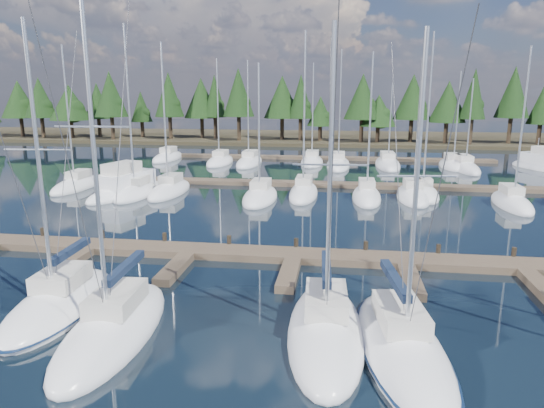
% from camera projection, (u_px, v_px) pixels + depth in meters
% --- Properties ---
extents(ground, '(260.00, 260.00, 0.00)m').
position_uv_depth(ground, '(309.00, 209.00, 38.96)').
color(ground, black).
rests_on(ground, ground).
extents(far_shore, '(220.00, 30.00, 0.60)m').
position_uv_depth(far_shore, '(329.00, 138.00, 96.76)').
color(far_shore, '#312B1B').
rests_on(far_shore, ground).
extents(main_dock, '(44.00, 6.13, 0.90)m').
position_uv_depth(main_dock, '(293.00, 259.00, 26.72)').
color(main_dock, brown).
rests_on(main_dock, ground).
extents(back_docks, '(50.00, 21.80, 0.40)m').
position_uv_depth(back_docks, '(320.00, 169.00, 57.80)').
color(back_docks, brown).
rests_on(back_docks, ground).
extents(front_sailboat_1, '(3.56, 8.24, 12.71)m').
position_uv_depth(front_sailboat_1, '(60.00, 304.00, 20.92)').
color(front_sailboat_1, white).
rests_on(front_sailboat_1, ground).
extents(front_sailboat_2, '(3.37, 8.70, 14.62)m').
position_uv_depth(front_sailboat_2, '(114.00, 328.00, 18.73)').
color(front_sailboat_2, white).
rests_on(front_sailboat_2, ground).
extents(front_sailboat_3, '(3.32, 8.89, 12.26)m').
position_uv_depth(front_sailboat_3, '(326.00, 330.00, 18.61)').
color(front_sailboat_3, white).
rests_on(front_sailboat_3, ground).
extents(front_sailboat_4, '(4.12, 9.61, 11.93)m').
position_uv_depth(front_sailboat_4, '(401.00, 347.00, 17.41)').
color(front_sailboat_4, white).
rests_on(front_sailboat_4, ground).
extents(back_sailboat_rows, '(46.92, 32.91, 15.63)m').
position_uv_depth(back_sailboat_rows, '(319.00, 176.00, 53.14)').
color(back_sailboat_rows, white).
rests_on(back_sailboat_rows, ground).
extents(motor_yacht_left, '(5.85, 10.43, 4.97)m').
position_uv_depth(motor_yacht_left, '(127.00, 189.00, 44.46)').
color(motor_yacht_left, white).
rests_on(motor_yacht_left, ground).
extents(motor_yacht_right, '(6.58, 9.54, 4.55)m').
position_uv_depth(motor_yacht_right, '(542.00, 165.00, 59.08)').
color(motor_yacht_right, white).
rests_on(motor_yacht_right, ground).
extents(tree_line, '(185.05, 11.99, 13.27)m').
position_uv_depth(tree_line, '(314.00, 102.00, 86.07)').
color(tree_line, black).
rests_on(tree_line, far_shore).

